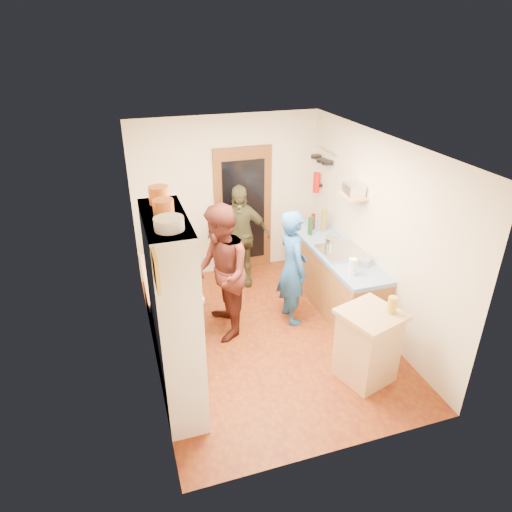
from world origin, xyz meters
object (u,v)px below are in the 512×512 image
right_counter_base (333,278)px  person_left (223,271)px  hutch_body (174,316)px  person_back (240,236)px  island_base (367,347)px  person_hob (295,268)px

right_counter_base → person_left: person_left is taller
hutch_body → right_counter_base: 2.90m
person_back → island_base: bearing=-58.1°
person_left → person_hob: bearing=91.5°
person_hob → person_back: (-0.43, 1.22, 0.00)m
hutch_body → person_left: hutch_body is taller
island_base → person_left: person_left is taller
island_base → person_back: bearing=106.8°
hutch_body → person_hob: size_ratio=1.33×
hutch_body → right_counter_base: size_ratio=1.00×
person_hob → person_back: person_back is taller
island_base → person_hob: bearing=104.3°
right_counter_base → person_hob: person_hob is taller
hutch_body → island_base: hutch_body is taller
person_left → person_back: person_left is taller
right_counter_base → person_back: (-1.15, 0.98, 0.41)m
right_counter_base → person_back: size_ratio=1.33×
person_back → right_counter_base: bearing=-25.4°
hutch_body → person_back: size_ratio=1.33×
person_left → hutch_body: bearing=-31.6°
person_left → person_back: (0.57, 1.19, -0.09)m
person_left → person_back: 1.32m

